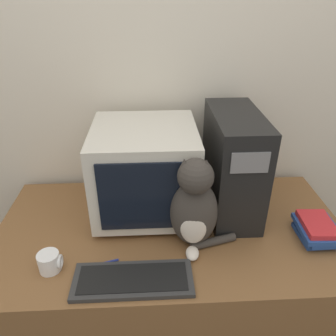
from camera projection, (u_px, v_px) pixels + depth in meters
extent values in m
cube|color=beige|center=(166.00, 85.00, 1.59)|extent=(7.00, 0.05, 2.50)
cube|color=brown|center=(171.00, 286.00, 1.62)|extent=(1.52, 0.79, 0.74)
cube|color=beige|center=(147.00, 206.00, 1.56)|extent=(0.31, 0.27, 0.02)
cube|color=beige|center=(145.00, 169.00, 1.46)|extent=(0.45, 0.44, 0.38)
cube|color=black|center=(145.00, 197.00, 1.26)|extent=(0.36, 0.01, 0.30)
cube|color=black|center=(233.00, 164.00, 1.46)|extent=(0.20, 0.45, 0.47)
cube|color=slate|center=(250.00, 163.00, 1.20)|extent=(0.14, 0.01, 0.08)
cube|color=#2D2D2D|center=(133.00, 280.00, 1.17)|extent=(0.43, 0.17, 0.02)
cube|color=black|center=(133.00, 278.00, 1.17)|extent=(0.39, 0.13, 0.00)
ellipsoid|color=#38332D|center=(194.00, 213.00, 1.29)|extent=(0.21, 0.18, 0.29)
ellipsoid|color=beige|center=(193.00, 227.00, 1.25)|extent=(0.11, 0.06, 0.16)
sphere|color=#38332D|center=(196.00, 176.00, 1.18)|extent=(0.15, 0.15, 0.13)
cone|color=#38332D|center=(184.00, 163.00, 1.15)|extent=(0.03, 0.03, 0.04)
cone|color=#38332D|center=(206.00, 164.00, 1.15)|extent=(0.03, 0.03, 0.04)
ellipsoid|color=beige|center=(192.00, 253.00, 1.28)|extent=(0.06, 0.08, 0.04)
cylinder|color=#38332D|center=(213.00, 242.00, 1.34)|extent=(0.19, 0.08, 0.03)
cube|color=#234793|center=(316.00, 235.00, 1.38)|extent=(0.15, 0.16, 0.02)
cube|color=#234793|center=(317.00, 232.00, 1.37)|extent=(0.12, 0.18, 0.02)
cube|color=#234793|center=(318.00, 228.00, 1.36)|extent=(0.16, 0.20, 0.02)
cube|color=red|center=(318.00, 224.00, 1.35)|extent=(0.13, 0.18, 0.02)
cylinder|color=navy|center=(100.00, 264.00, 1.24)|extent=(0.14, 0.05, 0.01)
cylinder|color=white|center=(49.00, 262.00, 1.21)|extent=(0.08, 0.08, 0.08)
torus|color=white|center=(60.00, 262.00, 1.21)|extent=(0.01, 0.05, 0.05)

